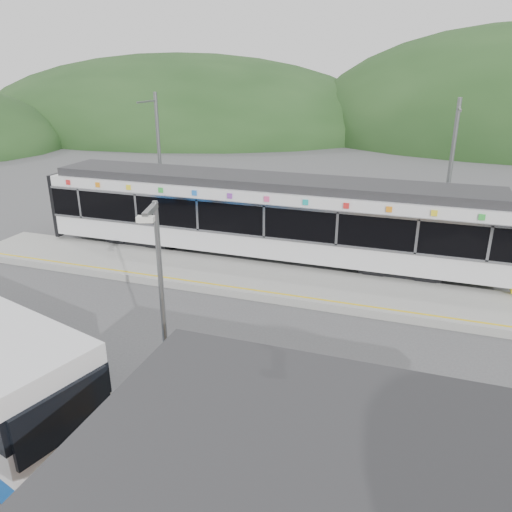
% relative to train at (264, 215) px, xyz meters
% --- Properties ---
extents(ground, '(120.00, 120.00, 0.00)m').
position_rel_train_xyz_m(ground, '(0.50, -6.00, -2.06)').
color(ground, '#4C4C4F').
rests_on(ground, ground).
extents(hills, '(146.00, 149.00, 26.00)m').
position_rel_train_xyz_m(hills, '(6.69, -0.71, -2.06)').
color(hills, '#1E3D19').
rests_on(hills, ground).
extents(platform, '(26.00, 3.20, 0.30)m').
position_rel_train_xyz_m(platform, '(0.50, -2.70, -1.91)').
color(platform, '#9E9E99').
rests_on(platform, ground).
extents(yellow_line, '(26.00, 0.10, 0.01)m').
position_rel_train_xyz_m(yellow_line, '(0.50, -4.00, -1.76)').
color(yellow_line, yellow).
rests_on(yellow_line, platform).
extents(train, '(20.44, 3.01, 3.74)m').
position_rel_train_xyz_m(train, '(0.00, 0.00, 0.00)').
color(train, black).
rests_on(train, ground).
extents(catenary_mast_west, '(0.18, 1.80, 7.00)m').
position_rel_train_xyz_m(catenary_mast_west, '(-6.50, 2.56, 1.58)').
color(catenary_mast_west, slate).
rests_on(catenary_mast_west, ground).
extents(catenary_mast_east, '(0.18, 1.80, 7.00)m').
position_rel_train_xyz_m(catenary_mast_east, '(7.50, 2.56, 1.58)').
color(catenary_mast_east, slate).
rests_on(catenary_mast_east, ground).
extents(lamp_post, '(0.39, 1.01, 5.45)m').
position_rel_train_xyz_m(lamp_post, '(1.03, -11.03, 1.20)').
color(lamp_post, slate).
rests_on(lamp_post, ground).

